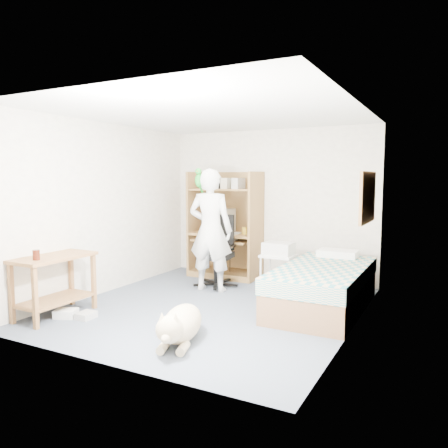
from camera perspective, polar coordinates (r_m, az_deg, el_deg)
name	(u,v)px	position (r m, az deg, el deg)	size (l,w,h in m)	color
floor	(212,307)	(5.85, -1.52, -10.83)	(4.00, 4.00, 0.00)	#46505F
wall_back	(270,205)	(7.42, 6.02, 2.55)	(3.60, 0.02, 2.50)	beige
wall_right	(355,219)	(4.99, 16.79, 0.66)	(0.02, 4.00, 2.50)	beige
wall_left	(106,208)	(6.68, -15.16, 1.99)	(0.02, 4.00, 2.50)	beige
ceiling	(212,114)	(5.65, -1.59, 14.21)	(3.60, 4.00, 0.02)	white
computer_hutch	(226,229)	(7.51, 0.27, -0.67)	(1.20, 0.63, 1.80)	brown
bed	(323,287)	(5.85, 12.81, -8.03)	(1.02, 2.02, 0.66)	brown
side_desk	(54,276)	(5.78, -21.27, -6.40)	(0.50, 1.00, 0.75)	brown
corkboard	(368,197)	(5.87, 18.27, 3.33)	(0.04, 0.94, 0.66)	olive
office_chair	(217,261)	(6.91, -0.92, -4.83)	(0.62, 0.62, 1.11)	black
person	(211,230)	(6.53, -1.77, -0.81)	(0.67, 0.44, 1.84)	silver
parrot	(199,179)	(6.60, -3.25, 5.89)	(0.13, 0.24, 0.37)	#13861F
dog	(180,324)	(4.64, -5.72, -12.88)	(0.60, 1.14, 0.44)	tan
printer_cart	(278,268)	(6.50, 7.13, -5.67)	(0.50, 0.40, 0.58)	silver
printer	(279,249)	(6.45, 7.16, -3.20)	(0.42, 0.32, 0.18)	beige
crt_monitor	(219,220)	(7.57, -0.69, 0.50)	(0.48, 0.50, 0.39)	beige
keyboard	(224,239)	(7.37, 0.00, -1.97)	(0.45, 0.16, 0.03)	beige
pencil_cup	(245,231)	(7.26, 2.70, -0.91)	(0.08, 0.08, 0.12)	gold
drink_glass	(36,255)	(5.50, -23.32, -3.73)	(0.08, 0.08, 0.12)	#3F150A
floor_box_a	(66,313)	(5.76, -19.95, -10.93)	(0.25, 0.20, 0.10)	silver
floor_box_b	(86,315)	(5.64, -17.59, -11.32)	(0.18, 0.22, 0.08)	#ADADA8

